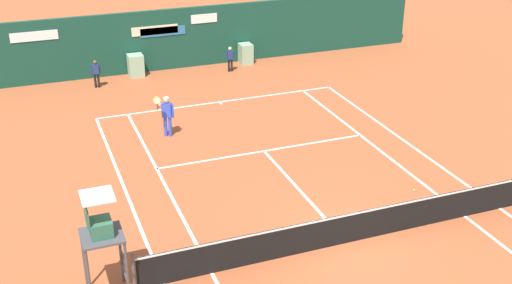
{
  "coord_description": "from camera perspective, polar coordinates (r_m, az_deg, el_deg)",
  "views": [
    {
      "loc": [
        -7.87,
        -13.42,
        10.22
      ],
      "look_at": [
        -0.61,
        5.63,
        0.8
      ],
      "focal_mm": 45.33,
      "sensor_mm": 36.0,
      "label": 1
    }
  ],
  "objects": [
    {
      "name": "ground_plane",
      "position": [
        19.03,
        7.22,
        -7.89
      ],
      "size": [
        80.0,
        80.0,
        0.01
      ],
      "color": "#A8512D"
    },
    {
      "name": "sponsor_back_wall",
      "position": [
        32.59,
        -6.22,
        9.05
      ],
      "size": [
        25.0,
        1.02,
        2.99
      ],
      "color": "#144233",
      "rests_on": "ground_plane"
    },
    {
      "name": "ball_kid_centre_post",
      "position": [
        31.92,
        -2.3,
        7.48
      ],
      "size": [
        0.42,
        0.18,
        1.25
      ],
      "rotation": [
        0.0,
        0.0,
        3.06
      ],
      "color": "black",
      "rests_on": "ground_plane"
    },
    {
      "name": "tennis_net",
      "position": [
        18.34,
        8.14,
        -7.45
      ],
      "size": [
        12.1,
        0.1,
        1.07
      ],
      "color": "#4C4C51",
      "rests_on": "ground_plane"
    },
    {
      "name": "player_on_baseline",
      "position": [
        24.7,
        -7.89,
        2.55
      ],
      "size": [
        0.82,
        0.64,
        1.82
      ],
      "rotation": [
        0.0,
        0.0,
        2.69
      ],
      "color": "blue",
      "rests_on": "ground_plane"
    },
    {
      "name": "ball_kid_right_post",
      "position": [
        30.58,
        -13.94,
        6.03
      ],
      "size": [
        0.43,
        0.22,
        1.3
      ],
      "rotation": [
        0.0,
        0.0,
        2.96
      ],
      "color": "black",
      "rests_on": "ground_plane"
    },
    {
      "name": "umpire_chair",
      "position": [
        15.89,
        -13.54,
        -7.68
      ],
      "size": [
        1.0,
        1.0,
        2.85
      ],
      "rotation": [
        0.0,
        0.0,
        -1.57
      ],
      "color": "#47474C",
      "rests_on": "ground_plane"
    },
    {
      "name": "tennis_ball_by_sideline",
      "position": [
        21.58,
        13.78,
        -4.15
      ],
      "size": [
        0.07,
        0.07,
        0.07
      ],
      "primitive_type": "sphere",
      "color": "#CCE033",
      "rests_on": "ground_plane"
    }
  ]
}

